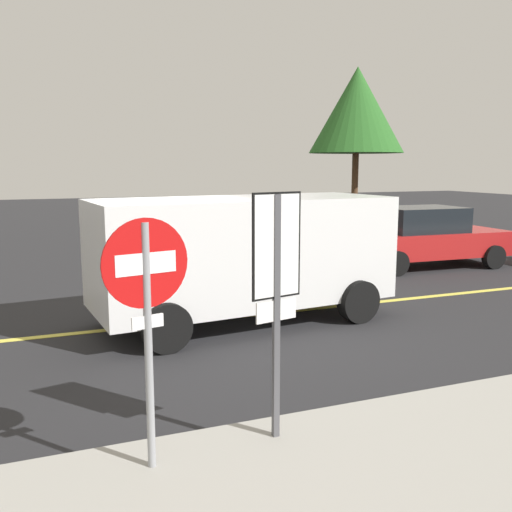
# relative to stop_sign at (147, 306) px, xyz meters

# --- Properties ---
(ground_plane) EXTENTS (80.00, 80.00, 0.00)m
(ground_plane) POSITION_rel_stop_sign_xyz_m (1.24, 4.84, -1.60)
(ground_plane) COLOR #262628
(sidewalk_curb) EXTENTS (40.00, 2.50, 0.15)m
(sidewalk_curb) POSITION_rel_stop_sign_xyz_m (1.24, -0.74, -1.52)
(sidewalk_curb) COLOR #9E9B93
(lane_marking_centre) EXTENTS (28.00, 0.16, 0.01)m
(lane_marking_centre) POSITION_rel_stop_sign_xyz_m (4.24, 4.84, -1.59)
(lane_marking_centre) COLOR #E0D14C
(stop_sign) EXTENTS (0.75, 0.18, 2.34)m
(stop_sign) POSITION_rel_stop_sign_xyz_m (0.00, 0.00, 0.00)
(stop_sign) COLOR gray
(stop_sign) RESTS_ON ground_plane
(speed_limit_sign) EXTENTS (0.53, 0.13, 2.52)m
(speed_limit_sign) POSITION_rel_stop_sign_xyz_m (1.23, 0.11, 0.17)
(speed_limit_sign) COLOR #4C4C51
(speed_limit_sign) RESTS_ON ground_plane
(white_van) EXTENTS (5.37, 2.68, 2.20)m
(white_van) POSITION_rel_stop_sign_xyz_m (2.56, 4.55, -0.33)
(white_van) COLOR white
(white_van) RESTS_ON ground_plane
(car_red_behind_van) EXTENTS (4.53, 2.14, 1.64)m
(car_red_behind_van) POSITION_rel_stop_sign_xyz_m (9.02, 7.84, -0.77)
(car_red_behind_van) COLOR red
(car_red_behind_van) RESTS_ON ground_plane
(tree_left_verge) EXTENTS (2.95, 2.95, 5.75)m
(tree_left_verge) POSITION_rel_stop_sign_xyz_m (8.62, 10.87, 2.83)
(tree_left_verge) COLOR #513823
(tree_left_verge) RESTS_ON ground_plane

